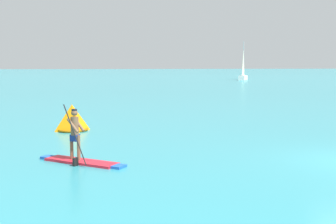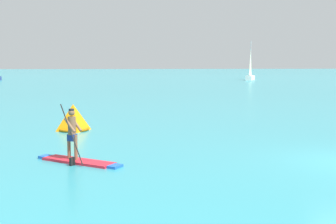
# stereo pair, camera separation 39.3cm
# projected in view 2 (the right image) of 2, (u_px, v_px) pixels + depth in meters

# --- Properties ---
(paddleboarder_near_left) EXTENTS (2.91, 2.17, 2.00)m
(paddleboarder_near_left) POSITION_uv_depth(u_px,v_px,m) (76.00, 150.00, 14.13)
(paddleboarder_near_left) COLOR red
(paddleboarder_near_left) RESTS_ON ground
(race_marker_buoy) EXTENTS (1.57, 1.57, 1.28)m
(race_marker_buoy) POSITION_uv_depth(u_px,v_px,m) (73.00, 119.00, 20.80)
(race_marker_buoy) COLOR orange
(race_marker_buoy) RESTS_ON ground
(sailboat_right_horizon) EXTENTS (2.81, 4.23, 7.25)m
(sailboat_right_horizon) POSITION_uv_depth(u_px,v_px,m) (250.00, 75.00, 81.93)
(sailboat_right_horizon) COLOR white
(sailboat_right_horizon) RESTS_ON ground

